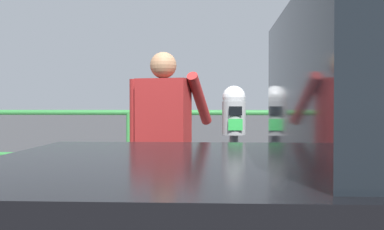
{
  "coord_description": "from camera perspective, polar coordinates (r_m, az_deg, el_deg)",
  "views": [
    {
      "loc": [
        0.02,
        -3.4,
        1.35
      ],
      "look_at": [
        -0.23,
        0.5,
        1.26
      ],
      "focal_mm": 46.05,
      "sensor_mm": 36.0,
      "label": 1
    }
  ],
  "objects": [
    {
      "name": "parking_meter",
      "position": [
        3.92,
        4.88,
        -1.72
      ],
      "size": [
        0.19,
        0.2,
        1.36
      ],
      "rotation": [
        0.0,
        0.0,
        3.24
      ],
      "color": "slate",
      "rests_on": "sidewalk_curb"
    },
    {
      "name": "pedestrian_at_meter",
      "position": [
        4.1,
        -3.29,
        -2.62
      ],
      "size": [
        0.69,
        0.53,
        1.64
      ],
      "rotation": [
        0.0,
        0.0,
        -0.24
      ],
      "color": "#1E233F",
      "rests_on": "sidewalk_curb"
    },
    {
      "name": "background_railing",
      "position": [
        5.71,
        3.49,
        -2.67
      ],
      "size": [
        24.06,
        0.06,
        1.14
      ],
      "color": "#2D7A38",
      "rests_on": "sidewalk_curb"
    }
  ]
}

